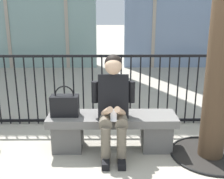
{
  "coord_description": "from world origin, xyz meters",
  "views": [
    {
      "loc": [
        -0.03,
        -3.21,
        1.71
      ],
      "look_at": [
        0.0,
        0.1,
        0.75
      ],
      "focal_mm": 44.28,
      "sensor_mm": 36.0,
      "label": 1
    }
  ],
  "objects": [
    {
      "name": "plaza_railing",
      "position": [
        0.0,
        0.8,
        0.55
      ],
      "size": [
        8.91,
        0.04,
        1.08
      ],
      "color": "black",
      "rests_on": "ground"
    },
    {
      "name": "handbag_on_bench",
      "position": [
        -0.58,
        -0.01,
        0.59
      ],
      "size": [
        0.34,
        0.17,
        0.38
      ],
      "color": "black",
      "rests_on": "stone_bench"
    },
    {
      "name": "stone_bench",
      "position": [
        0.0,
        0.0,
        0.27
      ],
      "size": [
        1.6,
        0.44,
        0.45
      ],
      "color": "slate",
      "rests_on": "ground"
    },
    {
      "name": "seated_person_with_phone",
      "position": [
        0.01,
        -0.13,
        0.65
      ],
      "size": [
        0.52,
        0.66,
        1.21
      ],
      "color": "#6B6051",
      "rests_on": "ground"
    },
    {
      "name": "ground_plane",
      "position": [
        0.0,
        0.0,
        0.0
      ],
      "size": [
        60.0,
        60.0,
        0.0
      ],
      "primitive_type": "plane",
      "color": "#A8A091"
    }
  ]
}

